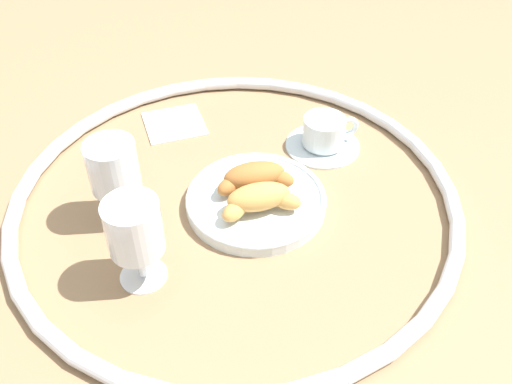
# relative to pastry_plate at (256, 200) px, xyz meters

# --- Properties ---
(ground_plane) EXTENTS (2.20, 2.20, 0.00)m
(ground_plane) POSITION_rel_pastry_plate_xyz_m (0.03, -0.02, -0.01)
(ground_plane) COLOR #997551
(table_chrome_rim) EXTENTS (0.73, 0.73, 0.02)m
(table_chrome_rim) POSITION_rel_pastry_plate_xyz_m (0.03, -0.02, -0.00)
(table_chrome_rim) COLOR silver
(table_chrome_rim) RESTS_ON ground_plane
(pastry_plate) EXTENTS (0.23, 0.23, 0.02)m
(pastry_plate) POSITION_rel_pastry_plate_xyz_m (0.00, 0.00, 0.00)
(pastry_plate) COLOR silver
(pastry_plate) RESTS_ON ground_plane
(croissant_large) EXTENTS (0.14, 0.08, 0.04)m
(croissant_large) POSITION_rel_pastry_plate_xyz_m (-0.01, -0.02, 0.03)
(croissant_large) COLOR #AD6B33
(croissant_large) RESTS_ON pastry_plate
(croissant_small) EXTENTS (0.14, 0.07, 0.04)m
(croissant_small) POSITION_rel_pastry_plate_xyz_m (0.01, 0.03, 0.03)
(croissant_small) COLOR #D6994C
(croissant_small) RESTS_ON pastry_plate
(coffee_cup_near) EXTENTS (0.14, 0.14, 0.06)m
(coffee_cup_near) POSITION_rel_pastry_plate_xyz_m (-0.18, -0.10, 0.01)
(coffee_cup_near) COLOR silver
(coffee_cup_near) RESTS_ON ground_plane
(juice_glass_left) EXTENTS (0.08, 0.08, 0.14)m
(juice_glass_left) POSITION_rel_pastry_plate_xyz_m (0.20, -0.06, 0.08)
(juice_glass_left) COLOR white
(juice_glass_left) RESTS_ON ground_plane
(juice_glass_right) EXTENTS (0.08, 0.08, 0.14)m
(juice_glass_right) POSITION_rel_pastry_plate_xyz_m (0.21, 0.07, 0.08)
(juice_glass_right) COLOR white
(juice_glass_right) RESTS_ON ground_plane
(folded_napkin) EXTENTS (0.12, 0.12, 0.01)m
(folded_napkin) POSITION_rel_pastry_plate_xyz_m (0.05, -0.27, -0.01)
(folded_napkin) COLOR silver
(folded_napkin) RESTS_ON ground_plane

